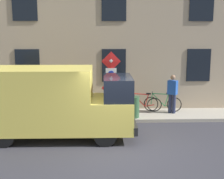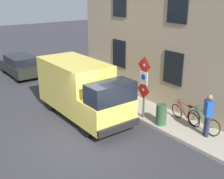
# 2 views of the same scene
# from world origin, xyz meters

# --- Properties ---
(ground_plane) EXTENTS (80.00, 80.00, 0.00)m
(ground_plane) POSITION_xyz_m (0.00, 0.00, 0.00)
(ground_plane) COLOR #333238
(sidewalk_slab) EXTENTS (1.86, 16.30, 0.14)m
(sidewalk_slab) POSITION_xyz_m (3.89, 0.00, 0.07)
(sidewalk_slab) COLOR #A79D8D
(sidewalk_slab) RESTS_ON ground_plane
(building_facade) EXTENTS (0.75, 14.30, 6.86)m
(building_facade) POSITION_xyz_m (5.17, 0.00, 3.43)
(building_facade) COLOR tan
(building_facade) RESTS_ON ground_plane
(sign_post_stacked) EXTENTS (0.15, 0.56, 2.67)m
(sign_post_stacked) POSITION_xyz_m (3.16, 0.17, 1.81)
(sign_post_stacked) COLOR #474C47
(sign_post_stacked) RESTS_ON sidewalk_slab
(delivery_van) EXTENTS (2.02, 5.34, 2.50)m
(delivery_van) POSITION_xyz_m (1.26, 2.21, 1.33)
(delivery_van) COLOR #EDD555
(delivery_van) RESTS_ON ground_plane
(bicycle_green) EXTENTS (0.47, 1.72, 0.89)m
(bicycle_green) POSITION_xyz_m (4.27, -2.20, 0.51)
(bicycle_green) COLOR black
(bicycle_green) RESTS_ON sidewalk_slab
(bicycle_red) EXTENTS (0.50, 1.72, 0.89)m
(bicycle_red) POSITION_xyz_m (4.27, -1.29, 0.51)
(bicycle_red) COLOR black
(bicycle_red) RESTS_ON sidewalk_slab
(pedestrian) EXTENTS (0.45, 0.48, 1.72)m
(pedestrian) POSITION_xyz_m (3.99, -2.57, 1.07)
(pedestrian) COLOR #262B47
(pedestrian) RESTS_ON sidewalk_slab
(litter_bin) EXTENTS (0.44, 0.44, 0.90)m
(litter_bin) POSITION_xyz_m (3.31, -0.80, 0.59)
(litter_bin) COLOR #2D5133
(litter_bin) RESTS_ON sidewalk_slab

